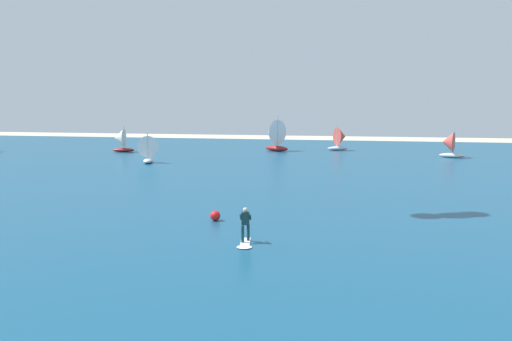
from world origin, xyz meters
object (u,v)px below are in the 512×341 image
(sailboat_near_shore, at_px, (341,138))
(sailboat_heeled_over, at_px, (449,144))
(sailboat_trailing, at_px, (274,135))
(sailboat_mid_right, at_px, (120,140))
(marker_buoy, at_px, (215,216))
(sailboat_anchored_offshore, at_px, (149,149))
(kitesurfer, at_px, (245,231))

(sailboat_near_shore, bearing_deg, sailboat_heeled_over, -29.71)
(sailboat_trailing, distance_m, sailboat_mid_right, 22.06)
(sailboat_near_shore, xyz_separation_m, marker_buoy, (-3.81, -49.06, -1.47))
(sailboat_heeled_over, height_order, marker_buoy, sailboat_heeled_over)
(sailboat_anchored_offshore, height_order, sailboat_mid_right, sailboat_mid_right)
(kitesurfer, xyz_separation_m, sailboat_near_shore, (1.00, 53.28, 1.15))
(kitesurfer, distance_m, sailboat_heeled_over, 47.71)
(sailboat_near_shore, distance_m, sailboat_anchored_offshore, 30.14)
(kitesurfer, relative_size, sailboat_anchored_offshore, 0.58)
(sailboat_near_shore, bearing_deg, kitesurfer, -91.08)
(kitesurfer, distance_m, sailboat_near_shore, 53.30)
(sailboat_trailing, distance_m, sailboat_heeled_over, 24.03)
(sailboat_near_shore, relative_size, sailboat_anchored_offshore, 1.10)
(sailboat_mid_right, height_order, marker_buoy, sailboat_mid_right)
(kitesurfer, bearing_deg, sailboat_near_shore, 88.92)
(sailboat_heeled_over, xyz_separation_m, marker_buoy, (-17.86, -41.05, -1.40))
(sailboat_anchored_offshore, relative_size, sailboat_mid_right, 0.94)
(sailboat_near_shore, height_order, sailboat_heeled_over, sailboat_near_shore)
(kitesurfer, distance_m, sailboat_mid_right, 52.17)
(sailboat_trailing, bearing_deg, sailboat_near_shore, 18.95)
(sailboat_heeled_over, xyz_separation_m, sailboat_anchored_offshore, (-34.46, -14.16, -0.09))
(kitesurfer, height_order, sailboat_near_shore, sailboat_near_shore)
(sailboat_near_shore, bearing_deg, marker_buoy, -94.45)
(sailboat_heeled_over, relative_size, marker_buoy, 6.40)
(sailboat_trailing, bearing_deg, sailboat_mid_right, -161.61)
(sailboat_mid_right, xyz_separation_m, marker_buoy, (26.61, -38.84, -1.41))
(sailboat_trailing, xyz_separation_m, sailboat_mid_right, (-20.92, -6.96, -0.65))
(sailboat_near_shore, xyz_separation_m, sailboat_heeled_over, (14.05, -8.02, -0.07))
(kitesurfer, height_order, sailboat_trailing, sailboat_trailing)
(sailboat_near_shore, relative_size, sailboat_mid_right, 1.03)
(sailboat_near_shore, distance_m, sailboat_trailing, 10.06)
(sailboat_trailing, distance_m, marker_buoy, 46.20)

